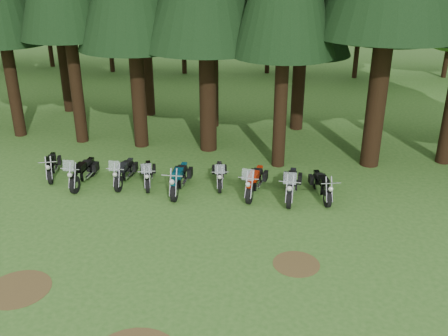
{
  "coord_description": "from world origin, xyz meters",
  "views": [
    {
      "loc": [
        4.47,
        -12.18,
        8.44
      ],
      "look_at": [
        1.56,
        5.0,
        1.0
      ],
      "focal_mm": 40.0,
      "sensor_mm": 36.0,
      "label": 1
    }
  ],
  "objects_px": {
    "motorcycle_1": "(83,173)",
    "motorcycle_2": "(124,173)",
    "motorcycle_4": "(179,180)",
    "motorcycle_8": "(322,186)",
    "motorcycle_3": "(148,175)",
    "motorcycle_5": "(220,175)",
    "motorcycle_6": "(255,182)",
    "motorcycle_0": "(52,166)",
    "motorcycle_7": "(291,186)"
  },
  "relations": [
    {
      "from": "motorcycle_4",
      "to": "motorcycle_8",
      "type": "xyz_separation_m",
      "value": [
        5.4,
        0.39,
        -0.05
      ]
    },
    {
      "from": "motorcycle_6",
      "to": "motorcycle_7",
      "type": "bearing_deg",
      "value": 2.71
    },
    {
      "from": "motorcycle_2",
      "to": "motorcycle_4",
      "type": "height_order",
      "value": "motorcycle_2"
    },
    {
      "from": "motorcycle_1",
      "to": "motorcycle_4",
      "type": "xyz_separation_m",
      "value": [
        3.94,
        0.02,
        0.0
      ]
    },
    {
      "from": "motorcycle_1",
      "to": "motorcycle_3",
      "type": "bearing_deg",
      "value": 7.82
    },
    {
      "from": "motorcycle_3",
      "to": "motorcycle_8",
      "type": "distance_m",
      "value": 6.79
    },
    {
      "from": "motorcycle_0",
      "to": "motorcycle_1",
      "type": "distance_m",
      "value": 1.69
    },
    {
      "from": "motorcycle_1",
      "to": "motorcycle_2",
      "type": "height_order",
      "value": "motorcycle_1"
    },
    {
      "from": "motorcycle_2",
      "to": "motorcycle_4",
      "type": "bearing_deg",
      "value": -10.04
    },
    {
      "from": "motorcycle_4",
      "to": "motorcycle_7",
      "type": "bearing_deg",
      "value": 0.62
    },
    {
      "from": "motorcycle_1",
      "to": "motorcycle_8",
      "type": "xyz_separation_m",
      "value": [
        9.35,
        0.41,
        -0.04
      ]
    },
    {
      "from": "motorcycle_2",
      "to": "motorcycle_8",
      "type": "relative_size",
      "value": 1.03
    },
    {
      "from": "motorcycle_6",
      "to": "motorcycle_7",
      "type": "height_order",
      "value": "motorcycle_7"
    },
    {
      "from": "motorcycle_3",
      "to": "motorcycle_7",
      "type": "relative_size",
      "value": 0.85
    },
    {
      "from": "motorcycle_2",
      "to": "motorcycle_5",
      "type": "distance_m",
      "value": 3.8
    },
    {
      "from": "motorcycle_2",
      "to": "motorcycle_6",
      "type": "distance_m",
      "value": 5.23
    },
    {
      "from": "motorcycle_3",
      "to": "motorcycle_7",
      "type": "bearing_deg",
      "value": -18.72
    },
    {
      "from": "motorcycle_5",
      "to": "motorcycle_8",
      "type": "height_order",
      "value": "motorcycle_5"
    },
    {
      "from": "motorcycle_1",
      "to": "motorcycle_7",
      "type": "height_order",
      "value": "motorcycle_7"
    },
    {
      "from": "motorcycle_2",
      "to": "motorcycle_8",
      "type": "xyz_separation_m",
      "value": [
        7.75,
        0.05,
        -0.01
      ]
    },
    {
      "from": "motorcycle_7",
      "to": "motorcycle_6",
      "type": "bearing_deg",
      "value": 177.61
    },
    {
      "from": "motorcycle_3",
      "to": "motorcycle_7",
      "type": "distance_m",
      "value": 5.66
    },
    {
      "from": "motorcycle_4",
      "to": "motorcycle_8",
      "type": "height_order",
      "value": "motorcycle_4"
    },
    {
      "from": "motorcycle_3",
      "to": "motorcycle_0",
      "type": "bearing_deg",
      "value": 161.6
    },
    {
      "from": "motorcycle_2",
      "to": "motorcycle_3",
      "type": "bearing_deg",
      "value": 0.14
    },
    {
      "from": "motorcycle_1",
      "to": "motorcycle_5",
      "type": "xyz_separation_m",
      "value": [
        5.36,
        0.84,
        -0.07
      ]
    },
    {
      "from": "motorcycle_5",
      "to": "motorcycle_8",
      "type": "bearing_deg",
      "value": -16.99
    },
    {
      "from": "motorcycle_4",
      "to": "motorcycle_5",
      "type": "height_order",
      "value": "motorcycle_5"
    },
    {
      "from": "motorcycle_2",
      "to": "motorcycle_4",
      "type": "xyz_separation_m",
      "value": [
        2.35,
        -0.34,
        0.03
      ]
    },
    {
      "from": "motorcycle_2",
      "to": "motorcycle_5",
      "type": "height_order",
      "value": "motorcycle_2"
    },
    {
      "from": "motorcycle_7",
      "to": "motorcycle_4",
      "type": "bearing_deg",
      "value": -176.22
    },
    {
      "from": "motorcycle_3",
      "to": "motorcycle_6",
      "type": "xyz_separation_m",
      "value": [
        4.27,
        -0.13,
        0.06
      ]
    },
    {
      "from": "motorcycle_0",
      "to": "motorcycle_3",
      "type": "relative_size",
      "value": 0.99
    },
    {
      "from": "motorcycle_7",
      "to": "motorcycle_5",
      "type": "bearing_deg",
      "value": 168.4
    },
    {
      "from": "motorcycle_0",
      "to": "motorcycle_3",
      "type": "xyz_separation_m",
      "value": [
        4.16,
        -0.15,
        -0.01
      ]
    },
    {
      "from": "motorcycle_1",
      "to": "motorcycle_8",
      "type": "height_order",
      "value": "motorcycle_1"
    },
    {
      "from": "motorcycle_1",
      "to": "motorcycle_2",
      "type": "distance_m",
      "value": 1.63
    },
    {
      "from": "motorcycle_0",
      "to": "motorcycle_4",
      "type": "bearing_deg",
      "value": -26.98
    },
    {
      "from": "motorcycle_2",
      "to": "motorcycle_7",
      "type": "xyz_separation_m",
      "value": [
        6.62,
        -0.2,
        0.05
      ]
    },
    {
      "from": "motorcycle_5",
      "to": "motorcycle_6",
      "type": "distance_m",
      "value": 1.57
    },
    {
      "from": "motorcycle_6",
      "to": "motorcycle_5",
      "type": "bearing_deg",
      "value": 165.33
    },
    {
      "from": "motorcycle_3",
      "to": "motorcycle_5",
      "type": "relative_size",
      "value": 1.01
    },
    {
      "from": "motorcycle_5",
      "to": "motorcycle_8",
      "type": "xyz_separation_m",
      "value": [
        3.98,
        -0.43,
        0.02
      ]
    },
    {
      "from": "motorcycle_5",
      "to": "motorcycle_8",
      "type": "distance_m",
      "value": 4.01
    },
    {
      "from": "motorcycle_2",
      "to": "motorcycle_3",
      "type": "xyz_separation_m",
      "value": [
        0.97,
        0.03,
        -0.03
      ]
    },
    {
      "from": "motorcycle_3",
      "to": "motorcycle_7",
      "type": "height_order",
      "value": "motorcycle_7"
    },
    {
      "from": "motorcycle_1",
      "to": "motorcycle_5",
      "type": "relative_size",
      "value": 1.15
    },
    {
      "from": "motorcycle_1",
      "to": "motorcycle_6",
      "type": "relative_size",
      "value": 0.98
    },
    {
      "from": "motorcycle_5",
      "to": "motorcycle_2",
      "type": "bearing_deg",
      "value": 176.52
    },
    {
      "from": "motorcycle_2",
      "to": "motorcycle_7",
      "type": "height_order",
      "value": "motorcycle_7"
    }
  ]
}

